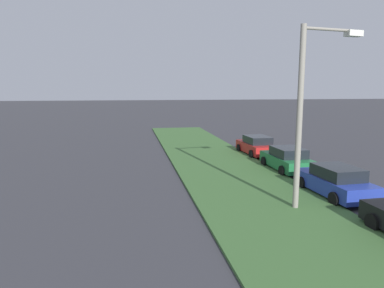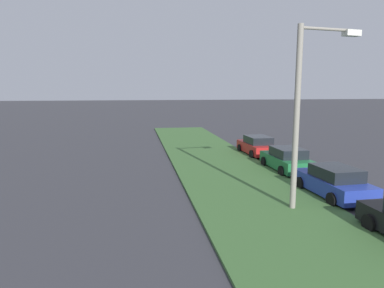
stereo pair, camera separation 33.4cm
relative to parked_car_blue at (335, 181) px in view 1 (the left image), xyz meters
name	(u,v)px [view 1 (the left image)]	position (x,y,z in m)	size (l,w,h in m)	color
grass_median	(266,205)	(-0.76, 3.70, -0.66)	(60.00, 6.00, 0.12)	#3D6633
parked_car_blue	(335,181)	(0.00, 0.00, 0.00)	(4.38, 2.17, 1.47)	#23389E
parked_car_green	(287,159)	(5.28, -0.06, 0.00)	(4.32, 2.07, 1.47)	#1E6B38
parked_car_red	(257,146)	(10.55, -0.05, 0.00)	(4.36, 2.13, 1.47)	red
streetlight	(308,105)	(-1.40, 2.34, 3.67)	(0.70, 2.87, 7.50)	gray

